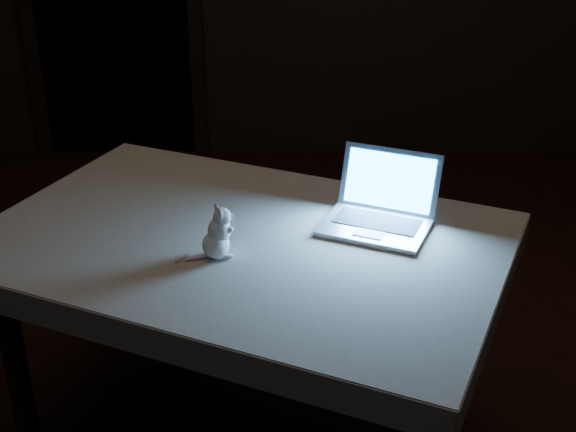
# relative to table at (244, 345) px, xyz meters

# --- Properties ---
(floor) EXTENTS (5.00, 5.00, 0.00)m
(floor) POSITION_rel_table_xyz_m (0.19, 0.09, -0.37)
(floor) COLOR black
(floor) RESTS_ON ground
(table) EXTENTS (1.64, 1.38, 0.75)m
(table) POSITION_rel_table_xyz_m (0.00, 0.00, 0.00)
(table) COLOR black
(table) RESTS_ON floor
(tablecloth) EXTENTS (1.73, 1.42, 0.09)m
(tablecloth) POSITION_rel_table_xyz_m (0.03, -0.06, 0.34)
(tablecloth) COLOR beige
(tablecloth) RESTS_ON table
(laptop) EXTENTS (0.38, 0.36, 0.21)m
(laptop) POSITION_rel_table_xyz_m (0.39, 0.04, 0.48)
(laptop) COLOR #BBBCC1
(laptop) RESTS_ON tablecloth
(plush_mouse) EXTENTS (0.14, 0.14, 0.15)m
(plush_mouse) POSITION_rel_table_xyz_m (-0.06, -0.12, 0.46)
(plush_mouse) COLOR white
(plush_mouse) RESTS_ON tablecloth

